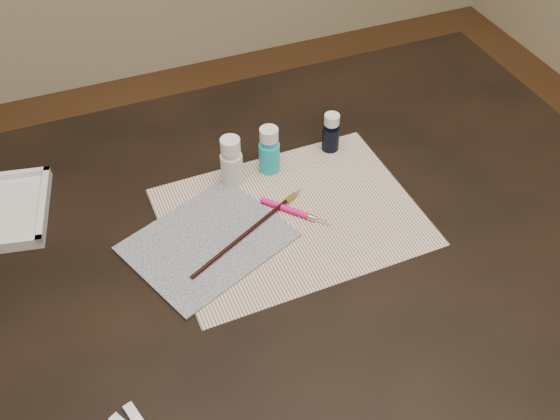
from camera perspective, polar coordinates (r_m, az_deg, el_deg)
name	(u,v)px	position (r m, az deg, el deg)	size (l,w,h in m)	color
table	(280,354)	(1.33, 0.00, -13.04)	(1.30, 0.90, 0.75)	black
paper	(291,216)	(1.06, 1.04, -0.59)	(0.42, 0.32, 0.00)	silver
canvas	(208,241)	(1.02, -6.61, -2.87)	(0.24, 0.19, 0.00)	black
paint_bottle_white	(231,161)	(1.09, -4.46, 4.47)	(0.04, 0.04, 0.10)	silver
paint_bottle_cyan	(269,150)	(1.12, -1.00, 5.51)	(0.04, 0.04, 0.09)	#18B4CB
paint_bottle_navy	(331,132)	(1.17, 4.69, 7.08)	(0.03, 0.03, 0.08)	black
paintbrush	(251,230)	(1.03, -2.69, -1.80)	(0.27, 0.01, 0.01)	black
craft_knife	(296,212)	(1.06, 1.49, -0.20)	(0.13, 0.01, 0.01)	#F00F75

